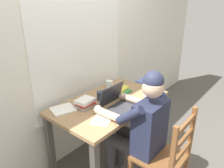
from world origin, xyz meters
The scene contains 15 objects.
ground_plane centered at (0.00, 0.00, 0.00)m, with size 8.00×8.00×0.00m, color #56514C.
back_wall centered at (0.00, 0.45, 1.29)m, with size 6.00×0.08×2.60m.
desk centered at (0.00, 0.00, 0.64)m, with size 1.27×0.74×0.75m.
seated_person centered at (-0.10, -0.45, 0.68)m, with size 0.50×0.60×1.23m.
wooden_chair centered at (-0.10, -0.73, 0.45)m, with size 0.42×0.42×0.93m.
laptop centered at (-0.07, -0.16, 0.80)m, with size 0.33×0.29×0.23m.
computer_mouse centered at (0.15, -0.19, 0.77)m, with size 0.06×0.10×0.03m, color #232328.
coffee_mug_white centered at (0.38, -0.24, 0.80)m, with size 0.12×0.08×0.09m.
coffee_mug_dark centered at (-0.04, 0.10, 0.80)m, with size 0.12×0.08×0.10m.
coffee_mug_spare centered at (0.26, 0.23, 0.80)m, with size 0.12×0.09×0.10m.
book_stack_main centered at (-0.27, 0.10, 0.80)m, with size 0.19×0.16×0.09m.
book_stack_side centered at (0.27, 0.05, 0.78)m, with size 0.20×0.17×0.06m.
paper_pile_near_laptop centered at (-0.46, 0.23, 0.76)m, with size 0.22×0.20×0.02m, color white.
paper_pile_back_corner centered at (-0.32, -0.18, 0.75)m, with size 0.26×0.16×0.01m, color white.
landscape_photo_print centered at (0.11, 0.20, 0.75)m, with size 0.13×0.09×0.00m, color teal.
Camera 1 is at (-1.58, -1.33, 1.76)m, focal length 33.93 mm.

